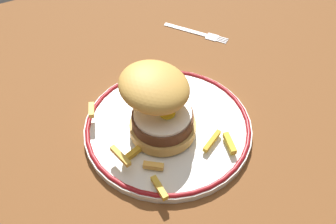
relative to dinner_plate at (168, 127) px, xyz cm
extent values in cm
cube|color=brown|center=(-5.90, -1.56, -2.84)|extent=(126.18, 106.81, 4.00)
cylinder|color=white|center=(0.00, 0.00, -0.24)|extent=(27.94, 27.94, 1.20)
torus|color=maroon|center=(0.00, 0.00, 0.36)|extent=(27.54, 27.54, 0.80)
cylinder|color=tan|center=(-1.38, -0.82, 1.66)|extent=(10.77, 10.77, 1.80)
cylinder|color=#53301C|center=(-1.38, -0.82, 3.61)|extent=(9.83, 9.83, 2.09)
cylinder|color=white|center=(-1.38, -0.82, 4.90)|extent=(9.16, 9.16, 0.50)
ellipsoid|color=yellow|center=(-0.93, -1.11, 5.57)|extent=(2.60, 2.60, 1.40)
ellipsoid|color=gold|center=(-1.76, 1.06, 9.30)|extent=(15.71, 15.55, 6.21)
cube|color=gold|center=(-7.79, -3.18, 1.19)|extent=(3.29, 1.78, 0.85)
cube|color=#E9B24A|center=(-10.63, 6.80, 2.91)|extent=(1.78, 2.99, 0.86)
cube|color=#EFAD47|center=(-5.75, -6.72, 1.22)|extent=(3.05, 2.58, 0.90)
cube|color=gold|center=(4.49, -6.57, 1.14)|extent=(4.43, 2.95, 0.75)
cube|color=gold|center=(6.69, -8.31, 1.23)|extent=(1.76, 4.03, 0.94)
cube|color=gold|center=(0.01, 7.10, 1.23)|extent=(3.22, 4.38, 0.93)
cube|color=#E8BB4D|center=(4.02, 5.89, 1.18)|extent=(4.24, 2.23, 0.83)
cube|color=gold|center=(-9.95, -3.91, 2.83)|extent=(1.83, 4.34, 0.83)
cube|color=gold|center=(-6.79, -10.57, 1.20)|extent=(0.98, 4.05, 0.87)
cube|color=gold|center=(1.83, 7.21, 1.17)|extent=(3.65, 1.35, 0.82)
cube|color=silver|center=(16.19, 23.29, -0.66)|extent=(6.95, 8.49, 0.36)
cube|color=silver|center=(19.88, 18.57, -0.66)|extent=(3.21, 3.25, 0.32)
cube|color=silver|center=(21.83, 17.30, -0.66)|extent=(1.68, 2.05, 0.28)
cube|color=silver|center=(21.44, 16.99, -0.66)|extent=(1.68, 2.05, 0.28)
cube|color=silver|center=(21.04, 16.68, -0.66)|extent=(1.68, 2.05, 0.28)
cube|color=silver|center=(20.65, 16.37, -0.66)|extent=(1.68, 2.05, 0.28)
camera|label=1|loc=(-20.05, -39.35, 52.01)|focal=43.66mm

